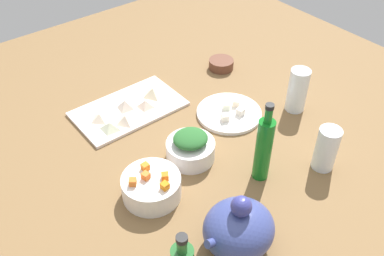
{
  "coord_description": "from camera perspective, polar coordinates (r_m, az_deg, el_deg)",
  "views": [
    {
      "loc": [
        59.4,
        74.61,
        89.32
      ],
      "look_at": [
        0.0,
        0.0,
        8.0
      ],
      "focal_mm": 39.94,
      "sensor_mm": 36.0,
      "label": 1
    }
  ],
  "objects": [
    {
      "name": "tabletop",
      "position": [
        1.3,
        0.0,
        -2.19
      ],
      "size": [
        190.0,
        190.0,
        3.0
      ],
      "primitive_type": "cube",
      "color": "brown",
      "rests_on": "ground"
    },
    {
      "name": "cutting_board",
      "position": [
        1.41,
        -8.44,
        2.55
      ],
      "size": [
        34.94,
        20.62,
        1.0
      ],
      "primitive_type": "cube",
      "rotation": [
        0.0,
        0.0,
        -0.0
      ],
      "color": "silver",
      "rests_on": "tabletop"
    },
    {
      "name": "plate_tofu",
      "position": [
        1.38,
        4.96,
        1.99
      ],
      "size": [
        20.92,
        20.92,
        1.2
      ],
      "primitive_type": "cylinder",
      "color": "white",
      "rests_on": "tabletop"
    },
    {
      "name": "bowl_greens",
      "position": [
        1.21,
        -0.2,
        -3.0
      ],
      "size": [
        13.9,
        13.9,
        5.69
      ],
      "primitive_type": "cylinder",
      "color": "white",
      "rests_on": "tabletop"
    },
    {
      "name": "bowl_carrots",
      "position": [
        1.12,
        -5.43,
        -7.83
      ],
      "size": [
        15.45,
        15.45,
        6.32
      ],
      "primitive_type": "cylinder",
      "color": "white",
      "rests_on": "tabletop"
    },
    {
      "name": "bowl_small_side",
      "position": [
        1.6,
        3.92,
        8.51
      ],
      "size": [
        9.11,
        9.11,
        3.53
      ],
      "primitive_type": "cylinder",
      "color": "brown",
      "rests_on": "tabletop"
    },
    {
      "name": "teapot",
      "position": [
        1.0,
        6.24,
        -13.17
      ],
      "size": [
        18.35,
        15.86,
        16.45
      ],
      "color": "#394586",
      "rests_on": "tabletop"
    },
    {
      "name": "bottle_0",
      "position": [
        1.13,
        9.54,
        -2.67
      ],
      "size": [
        4.45,
        4.45,
        24.51
      ],
      "color": "#146E1E",
      "rests_on": "tabletop"
    },
    {
      "name": "drinking_glass_0",
      "position": [
        1.4,
        13.91,
        4.93
      ],
      "size": [
        6.32,
        6.32,
        14.73
      ],
      "primitive_type": "cylinder",
      "color": "white",
      "rests_on": "tabletop"
    },
    {
      "name": "drinking_glass_1",
      "position": [
        1.22,
        17.49,
        -2.65
      ],
      "size": [
        6.16,
        6.16,
        13.24
      ],
      "primitive_type": "cylinder",
      "color": "white",
      "rests_on": "tabletop"
    },
    {
      "name": "carrot_cube_0",
      "position": [
        1.06,
        -3.65,
        -7.71
      ],
      "size": [
        2.02,
        2.02,
        1.8
      ],
      "primitive_type": "cube",
      "rotation": [
        0.0,
        0.0,
        1.7
      ],
      "color": "orange",
      "rests_on": "bowl_carrots"
    },
    {
      "name": "carrot_cube_1",
      "position": [
        1.08,
        -7.92,
        -7.15
      ],
      "size": [
        2.52,
        2.52,
        1.8
      ],
      "primitive_type": "cube",
      "rotation": [
        0.0,
        0.0,
        0.92
      ],
      "color": "orange",
      "rests_on": "bowl_carrots"
    },
    {
      "name": "carrot_cube_2",
      "position": [
        1.08,
        -3.63,
        -6.47
      ],
      "size": [
        2.48,
        2.48,
        1.8
      ],
      "primitive_type": "cube",
      "rotation": [
        0.0,
        0.0,
        1.01
      ],
      "color": "orange",
      "rests_on": "bowl_carrots"
    },
    {
      "name": "carrot_cube_3",
      "position": [
        1.11,
        -6.26,
        -5.15
      ],
      "size": [
        1.85,
        1.85,
        1.8
      ],
      "primitive_type": "cube",
      "rotation": [
        0.0,
        0.0,
        1.6
      ],
      "color": "orange",
      "rests_on": "bowl_carrots"
    },
    {
      "name": "carrot_cube_4",
      "position": [
        1.09,
        -6.2,
        -6.36
      ],
      "size": [
        2.17,
        2.17,
        1.8
      ],
      "primitive_type": "cube",
      "rotation": [
        0.0,
        0.0,
        0.23
      ],
      "color": "orange",
      "rests_on": "bowl_carrots"
    },
    {
      "name": "chopped_greens_mound",
      "position": [
        1.18,
        -0.2,
        -1.42
      ],
      "size": [
        11.8,
        11.39,
        3.31
      ],
      "primitive_type": "ellipsoid",
      "rotation": [
        0.0,
        0.0,
        2.9
      ],
      "color": "#29622B",
      "rests_on": "bowl_greens"
    },
    {
      "name": "tofu_cube_0",
      "position": [
        1.37,
        6.49,
        2.19
      ],
      "size": [
        2.53,
        2.53,
        2.2
      ],
      "primitive_type": "cube",
      "rotation": [
        0.0,
        0.0,
        0.16
      ],
      "color": "white",
      "rests_on": "plate_tofu"
    },
    {
      "name": "tofu_cube_1",
      "position": [
        1.38,
        4.66,
        2.95
      ],
      "size": [
        3.1,
        3.1,
        2.2
      ],
      "primitive_type": "cube",
      "rotation": [
        0.0,
        0.0,
        0.85
      ],
      "color": "white",
      "rests_on": "plate_tofu"
    },
    {
      "name": "tofu_cube_2",
      "position": [
        1.34,
        4.36,
        1.48
      ],
      "size": [
        2.94,
        2.94,
        2.2
      ],
      "primitive_type": "cube",
      "rotation": [
        0.0,
        0.0,
        1.12
      ],
      "color": "white",
      "rests_on": "plate_tofu"
    },
    {
      "name": "tofu_cube_3",
      "position": [
        1.4,
        5.93,
        3.36
      ],
      "size": [
        3.09,
        3.09,
        2.2
      ],
      "primitive_type": "cube",
      "rotation": [
        0.0,
        0.0,
        2.24
      ],
      "color": "#FAE5CA",
      "rests_on": "plate_tofu"
    },
    {
      "name": "dumpling_0",
      "position": [
        1.45,
        -5.27,
        4.82
      ],
      "size": [
        6.25,
        6.69,
        2.86
      ],
      "primitive_type": "pyramid",
      "rotation": [
        0.0,
        0.0,
        1.37
      ],
      "color": "beige",
      "rests_on": "cutting_board"
    },
    {
      "name": "dumpling_1",
      "position": [
        1.37,
        -12.23,
        1.47
      ],
      "size": [
        4.74,
        5.3,
        2.16
      ],
      "primitive_type": "pyramid",
      "rotation": [
        0.0,
        0.0,
        1.58
      ],
      "color": "beige",
      "rests_on": "cutting_board"
    },
    {
      "name": "dumpling_2",
      "position": [
        1.4,
        -8.93,
        3.11
      ],
      "size": [
        6.37,
        6.32,
        3.14
      ],
      "primitive_type": "pyramid",
      "rotation": [
        0.0,
        0.0,
        0.65
      ],
      "color": "beige",
      "rests_on": "cutting_board"
    },
    {
      "name": "dumpling_3",
      "position": [
        1.4,
        -6.25,
        3.22
      ],
      "size": [
        6.07,
        6.06,
        2.58
      ],
      "primitive_type": "pyramid",
      "rotation": [
        0.0,
        0.0,
        5.52
      ],
      "color": "beige",
      "rests_on": "cutting_board"
    },
    {
      "name": "dumpling_4",
      "position": [
        1.34,
        -8.91,
        1.19
      ],
      "size": [
        5.29,
        5.36,
        2.56
      ],
      "primitive_type": "pyramid",
      "rotation": [
        0.0,
        0.0,
        4.62
      ],
      "color": "beige",
      "rests_on": "cutting_board"
    },
    {
      "name": "dumpling_5",
      "position": [
        1.32,
        -10.9,
        0.25
      ],
      "size": [
        6.75,
        6.78,
        2.69
      ],
      "primitive_type": "pyramid",
      "rotation": [
        0.0,
        0.0,
        2.3
      ],
      "color": "beige",
      "rests_on": "cutting_board"
    }
  ]
}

